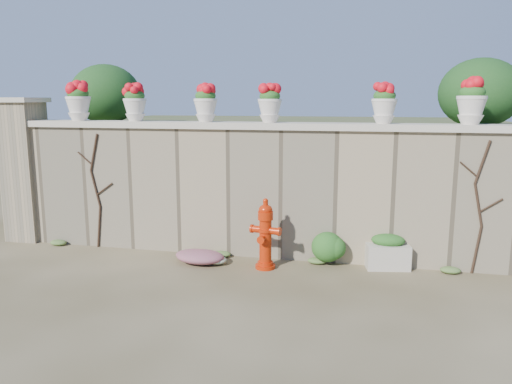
# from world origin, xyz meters

# --- Properties ---
(ground) EXTENTS (80.00, 80.00, 0.00)m
(ground) POSITION_xyz_m (0.00, 0.00, 0.00)
(ground) COLOR #463B23
(ground) RESTS_ON ground
(stone_wall) EXTENTS (8.00, 0.40, 2.00)m
(stone_wall) POSITION_xyz_m (0.00, 1.80, 1.00)
(stone_wall) COLOR gray
(stone_wall) RESTS_ON ground
(wall_cap) EXTENTS (8.10, 0.52, 0.10)m
(wall_cap) POSITION_xyz_m (0.00, 1.80, 2.05)
(wall_cap) COLOR beige
(wall_cap) RESTS_ON stone_wall
(gate_pillar) EXTENTS (0.72, 0.72, 2.48)m
(gate_pillar) POSITION_xyz_m (-4.15, 1.80, 1.26)
(gate_pillar) COLOR gray
(gate_pillar) RESTS_ON ground
(raised_fill) EXTENTS (9.00, 6.00, 2.00)m
(raised_fill) POSITION_xyz_m (0.00, 5.00, 1.00)
(raised_fill) COLOR #384C23
(raised_fill) RESTS_ON ground
(back_shrub_left) EXTENTS (1.30, 1.30, 1.10)m
(back_shrub_left) POSITION_xyz_m (-3.20, 3.00, 2.55)
(back_shrub_left) COLOR #143814
(back_shrub_left) RESTS_ON raised_fill
(back_shrub_right) EXTENTS (1.30, 1.30, 1.10)m
(back_shrub_right) POSITION_xyz_m (3.40, 3.00, 2.55)
(back_shrub_right) COLOR #143814
(back_shrub_right) RESTS_ON raised_fill
(vine_left) EXTENTS (0.60, 0.04, 1.91)m
(vine_left) POSITION_xyz_m (-2.67, 1.58, 0.99)
(vine_left) COLOR black
(vine_left) RESTS_ON ground
(vine_right) EXTENTS (0.60, 0.04, 1.91)m
(vine_right) POSITION_xyz_m (3.23, 1.58, 0.99)
(vine_right) COLOR black
(vine_right) RESTS_ON ground
(fire_hydrant) EXTENTS (0.45, 0.32, 1.04)m
(fire_hydrant) POSITION_xyz_m (0.28, 1.14, 0.52)
(fire_hydrant) COLOR #B52306
(fire_hydrant) RESTS_ON ground
(planter_box) EXTENTS (0.67, 0.47, 0.52)m
(planter_box) POSITION_xyz_m (2.02, 1.55, 0.24)
(planter_box) COLOR beige
(planter_box) RESTS_ON ground
(green_shrub) EXTENTS (0.67, 0.60, 0.63)m
(green_shrub) POSITION_xyz_m (1.19, 1.50, 0.32)
(green_shrub) COLOR #1E5119
(green_shrub) RESTS_ON ground
(magenta_clump) EXTENTS (0.93, 0.62, 0.25)m
(magenta_clump) POSITION_xyz_m (-0.77, 1.12, 0.12)
(magenta_clump) COLOR #BF267B
(magenta_clump) RESTS_ON ground
(white_flowers) EXTENTS (0.45, 0.36, 0.16)m
(white_flowers) POSITION_xyz_m (-0.50, 1.11, 0.08)
(white_flowers) COLOR white
(white_flowers) RESTS_ON ground
(urn_pot_0) EXTENTS (0.41, 0.41, 0.64)m
(urn_pot_0) POSITION_xyz_m (-3.04, 1.80, 2.42)
(urn_pot_0) COLOR silver
(urn_pot_0) RESTS_ON wall_cap
(urn_pot_1) EXTENTS (0.37, 0.37, 0.59)m
(urn_pot_1) POSITION_xyz_m (-2.02, 1.80, 2.39)
(urn_pot_1) COLOR silver
(urn_pot_1) RESTS_ON wall_cap
(urn_pot_2) EXTENTS (0.37, 0.37, 0.58)m
(urn_pot_2) POSITION_xyz_m (-0.82, 1.80, 2.39)
(urn_pot_2) COLOR silver
(urn_pot_2) RESTS_ON wall_cap
(urn_pot_3) EXTENTS (0.36, 0.36, 0.57)m
(urn_pot_3) POSITION_xyz_m (0.20, 1.80, 2.38)
(urn_pot_3) COLOR silver
(urn_pot_3) RESTS_ON wall_cap
(urn_pot_4) EXTENTS (0.37, 0.37, 0.58)m
(urn_pot_4) POSITION_xyz_m (1.89, 1.80, 2.38)
(urn_pot_4) COLOR silver
(urn_pot_4) RESTS_ON wall_cap
(urn_pot_5) EXTENTS (0.41, 0.41, 0.64)m
(urn_pot_5) POSITION_xyz_m (3.06, 1.80, 2.42)
(urn_pot_5) COLOR silver
(urn_pot_5) RESTS_ON wall_cap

